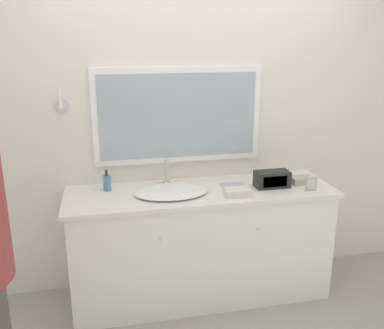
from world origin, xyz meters
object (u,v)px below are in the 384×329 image
object	(u,v)px
sink_basin	(171,191)
picture_frame	(311,184)
appliance_box	(272,179)
soap_bottle	(107,182)

from	to	relation	value
sink_basin	picture_frame	distance (m)	1.02
sink_basin	appliance_box	bearing A→B (deg)	-1.73
sink_basin	picture_frame	xyz separation A→B (m)	(1.01, -0.16, 0.03)
soap_bottle	sink_basin	bearing A→B (deg)	-19.69
appliance_box	sink_basin	bearing A→B (deg)	178.27
soap_bottle	picture_frame	size ratio (longest dim) A/B	1.50
sink_basin	soap_bottle	xyz separation A→B (m)	(-0.45, 0.16, 0.04)
soap_bottle	picture_frame	xyz separation A→B (m)	(1.45, -0.32, -0.01)
appliance_box	picture_frame	xyz separation A→B (m)	(0.25, -0.14, -0.01)
sink_basin	appliance_box	xyz separation A→B (m)	(0.76, -0.02, 0.04)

